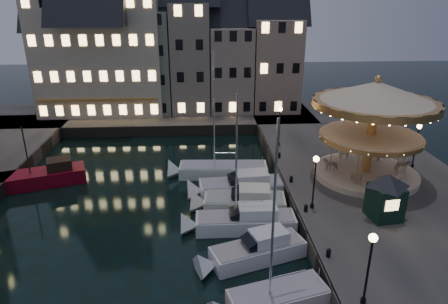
{
  "coord_description": "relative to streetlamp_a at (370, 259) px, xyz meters",
  "views": [
    {
      "loc": [
        -0.93,
        -24.9,
        16.08
      ],
      "look_at": [
        1.0,
        8.0,
        3.2
      ],
      "focal_mm": 32.0,
      "sensor_mm": 36.0,
      "label": 1
    }
  ],
  "objects": [
    {
      "name": "townhouse_na",
      "position": [
        -26.7,
        39.0,
        3.76
      ],
      "size": [
        5.5,
        8.0,
        12.8
      ],
      "color": "gray",
      "rests_on": "quay_north"
    },
    {
      "name": "streetlamp_a",
      "position": [
        0.0,
        0.0,
        0.0
      ],
      "size": [
        0.44,
        0.44,
        4.17
      ],
      "color": "black",
      "rests_on": "quay_east"
    },
    {
      "name": "quay_north",
      "position": [
        -15.2,
        37.0,
        -3.37
      ],
      "size": [
        44.0,
        12.0,
        1.3
      ],
      "primitive_type": "cube",
      "color": "#474442",
      "rests_on": "ground"
    },
    {
      "name": "quaywall_n",
      "position": [
        -13.2,
        31.0,
        -3.37
      ],
      "size": [
        48.0,
        0.15,
        1.3
      ],
      "primitive_type": "cube",
      "color": "#47423A",
      "rests_on": "ground"
    },
    {
      "name": "motorboat_f",
      "position": [
        -6.74,
        19.05,
        -3.49
      ],
      "size": [
        9.42,
        2.91,
        12.5
      ],
      "color": "silver",
      "rests_on": "ground"
    },
    {
      "name": "townhouse_ne",
      "position": [
        -4.0,
        39.0,
        3.76
      ],
      "size": [
        6.16,
        8.0,
        12.8
      ],
      "color": "gray",
      "rests_on": "quay_north"
    },
    {
      "name": "townhouse_nb",
      "position": [
        -21.25,
        39.0,
        4.26
      ],
      "size": [
        6.16,
        8.0,
        13.8
      ],
      "color": "slate",
      "rests_on": "quay_north"
    },
    {
      "name": "bollard_a",
      "position": [
        -0.6,
        4.0,
        -2.41
      ],
      "size": [
        0.3,
        0.3,
        0.57
      ],
      "color": "black",
      "rests_on": "quay_east"
    },
    {
      "name": "townhouse_nc",
      "position": [
        -15.2,
        39.0,
        4.76
      ],
      "size": [
        6.82,
        8.0,
        14.8
      ],
      "color": "slate",
      "rests_on": "quay_north"
    },
    {
      "name": "ticket_kiosk",
      "position": [
        4.69,
        8.34,
        -0.44
      ],
      "size": [
        3.27,
        3.27,
        3.83
      ],
      "color": "black",
      "rests_on": "quay_east"
    },
    {
      "name": "red_fishing_boat",
      "position": [
        -22.51,
        18.14,
        -3.32
      ],
      "size": [
        7.68,
        4.73,
        5.88
      ],
      "color": "maroon",
      "rests_on": "ground"
    },
    {
      "name": "hotel_corner",
      "position": [
        -21.2,
        39.0,
        5.76
      ],
      "size": [
        17.6,
        9.0,
        16.8
      ],
      "color": "beige",
      "rests_on": "quay_north"
    },
    {
      "name": "streetlamp_c",
      "position": [
        0.0,
        23.5,
        0.0
      ],
      "size": [
        0.44,
        0.44,
        4.17
      ],
      "color": "black",
      "rests_on": "quay_east"
    },
    {
      "name": "streetlamp_b",
      "position": [
        0.0,
        10.0,
        0.0
      ],
      "size": [
        0.44,
        0.44,
        4.17
      ],
      "color": "black",
      "rests_on": "quay_east"
    },
    {
      "name": "carousel",
      "position": [
        6.13,
        15.22,
        3.15
      ],
      "size": [
        10.18,
        10.18,
        8.91
      ],
      "color": "beige",
      "rests_on": "quay_east"
    },
    {
      "name": "motorboat_d",
      "position": [
        -5.23,
        12.42,
        -3.38
      ],
      "size": [
        7.59,
        3.13,
        2.15
      ],
      "color": "silver",
      "rests_on": "ground"
    },
    {
      "name": "quay_east",
      "position": [
        6.8,
        15.0,
        -3.37
      ],
      "size": [
        16.0,
        56.0,
        1.3
      ],
      "primitive_type": "cube",
      "color": "#474442",
      "rests_on": "ground"
    },
    {
      "name": "motorboat_b",
      "position": [
        -5.04,
        5.62,
        -3.38
      ],
      "size": [
        7.21,
        4.16,
        2.15
      ],
      "color": "silver",
      "rests_on": "ground"
    },
    {
      "name": "motorboat_e",
      "position": [
        -5.16,
        15.16,
        -3.37
      ],
      "size": [
        8.44,
        3.03,
        2.15
      ],
      "color": "silver",
      "rests_on": "ground"
    },
    {
      "name": "ground",
      "position": [
        -7.2,
        9.0,
        -4.02
      ],
      "size": [
        160.0,
        160.0,
        0.0
      ],
      "primitive_type": "plane",
      "color": "black",
      "rests_on": "ground"
    },
    {
      "name": "streetlamp_d",
      "position": [
        11.3,
        17.0,
        0.0
      ],
      "size": [
        0.44,
        0.44,
        4.17
      ],
      "color": "black",
      "rests_on": "quay_east"
    },
    {
      "name": "bollard_d",
      "position": [
        -0.6,
        20.0,
        -2.41
      ],
      "size": [
        0.3,
        0.3,
        0.57
      ],
      "color": "black",
      "rests_on": "quay_east"
    },
    {
      "name": "townhouse_nf",
      "position": [
        2.05,
        39.0,
        4.26
      ],
      "size": [
        6.82,
        8.0,
        13.8
      ],
      "color": "gray",
      "rests_on": "quay_north"
    },
    {
      "name": "bollard_b",
      "position": [
        -0.6,
        9.5,
        -2.41
      ],
      "size": [
        0.3,
        0.3,
        0.57
      ],
      "color": "black",
      "rests_on": "quay_east"
    },
    {
      "name": "quaywall_e",
      "position": [
        -1.2,
        15.0,
        -3.37
      ],
      "size": [
        0.15,
        44.0,
        1.3
      ],
      "primitive_type": "cube",
      "color": "#47423A",
      "rests_on": "ground"
    },
    {
      "name": "motorboat_a",
      "position": [
        -4.67,
        1.25,
        -3.48
      ],
      "size": [
        6.6,
        3.65,
        10.9
      ],
      "color": "silver",
      "rests_on": "ground"
    },
    {
      "name": "bollard_c",
      "position": [
        -0.6,
        14.5,
        -2.41
      ],
      "size": [
        0.3,
        0.3,
        0.57
      ],
      "color": "black",
      "rests_on": "quay_east"
    },
    {
      "name": "townhouse_nd",
      "position": [
        -9.45,
        39.0,
        5.26
      ],
      "size": [
        5.5,
        8.0,
        15.8
      ],
      "color": "gray",
      "rests_on": "quay_north"
    },
    {
      "name": "motorboat_c",
      "position": [
        -5.47,
        9.38,
        -3.34
      ],
      "size": [
        8.34,
        2.21,
        11.1
      ],
      "color": "silver",
      "rests_on": "ground"
    }
  ]
}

